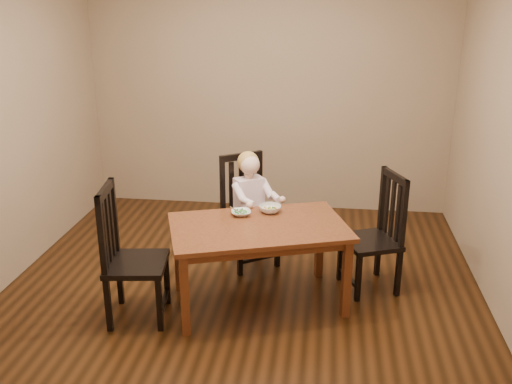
# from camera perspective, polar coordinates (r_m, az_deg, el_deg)

# --- Properties ---
(room) EXTENTS (4.01, 4.01, 2.71)m
(room) POSITION_cam_1_polar(r_m,az_deg,el_deg) (4.42, -1.50, 5.95)
(room) COLOR #3D200D
(room) RESTS_ON ground
(dining_table) EXTENTS (1.54, 1.20, 0.67)m
(dining_table) POSITION_cam_1_polar(r_m,az_deg,el_deg) (4.44, 0.25, -4.26)
(dining_table) COLOR #4D2212
(dining_table) RESTS_ON room
(chair_child) EXTENTS (0.59, 0.59, 1.01)m
(chair_child) POSITION_cam_1_polar(r_m,az_deg,el_deg) (5.18, -0.85, -2.03)
(chair_child) COLOR black
(chair_child) RESTS_ON room
(chair_left) EXTENTS (0.50, 0.51, 1.06)m
(chair_left) POSITION_cam_1_polar(r_m,az_deg,el_deg) (4.39, -12.60, -6.33)
(chair_left) COLOR black
(chair_left) RESTS_ON room
(chair_right) EXTENTS (0.55, 0.56, 1.00)m
(chair_right) POSITION_cam_1_polar(r_m,az_deg,el_deg) (4.83, 11.95, -4.19)
(chair_right) COLOR black
(chair_right) RESTS_ON room
(toddler) EXTENTS (0.51, 0.53, 0.57)m
(toddler) POSITION_cam_1_polar(r_m,az_deg,el_deg) (5.09, -0.61, -0.66)
(toddler) COLOR white
(toddler) RESTS_ON chair_child
(bowl_peas) EXTENTS (0.19, 0.19, 0.04)m
(bowl_peas) POSITION_cam_1_polar(r_m,az_deg,el_deg) (4.60, -1.51, -2.10)
(bowl_peas) COLOR white
(bowl_peas) RESTS_ON dining_table
(bowl_veg) EXTENTS (0.23, 0.23, 0.06)m
(bowl_veg) POSITION_cam_1_polar(r_m,az_deg,el_deg) (4.66, 1.41, -1.69)
(bowl_veg) COLOR white
(bowl_veg) RESTS_ON dining_table
(fork) EXTENTS (0.11, 0.05, 0.04)m
(fork) POSITION_cam_1_polar(r_m,az_deg,el_deg) (4.56, -1.96, -1.94)
(fork) COLOR silver
(fork) RESTS_ON bowl_peas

